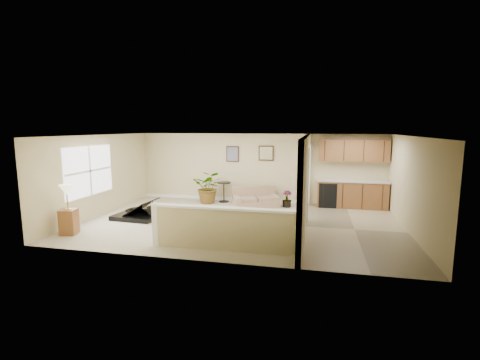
% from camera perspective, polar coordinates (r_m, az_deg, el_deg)
% --- Properties ---
extents(floor, '(9.00, 9.00, 0.00)m').
position_cam_1_polar(floor, '(10.10, 0.07, -7.03)').
color(floor, beige).
rests_on(floor, ground).
extents(back_wall, '(9.00, 0.04, 2.50)m').
position_cam_1_polar(back_wall, '(12.75, 2.97, 1.98)').
color(back_wall, beige).
rests_on(back_wall, floor).
extents(front_wall, '(9.00, 0.04, 2.50)m').
position_cam_1_polar(front_wall, '(6.98, -5.23, -3.60)').
color(front_wall, beige).
rests_on(front_wall, floor).
extents(left_wall, '(0.04, 6.00, 2.50)m').
position_cam_1_polar(left_wall, '(11.65, -22.09, 0.72)').
color(left_wall, beige).
rests_on(left_wall, floor).
extents(right_wall, '(0.04, 6.00, 2.50)m').
position_cam_1_polar(right_wall, '(9.91, 26.41, -0.84)').
color(right_wall, beige).
rests_on(right_wall, floor).
extents(ceiling, '(9.00, 6.00, 0.04)m').
position_cam_1_polar(ceiling, '(9.72, 0.08, 7.31)').
color(ceiling, white).
rests_on(ceiling, back_wall).
extents(kitchen_vinyl, '(2.70, 6.00, 0.01)m').
position_cam_1_polar(kitchen_vinyl, '(9.93, 18.28, -7.71)').
color(kitchen_vinyl, tan).
rests_on(kitchen_vinyl, floor).
extents(interior_partition, '(0.18, 5.99, 2.50)m').
position_cam_1_polar(interior_partition, '(9.87, 10.66, -0.30)').
color(interior_partition, beige).
rests_on(interior_partition, floor).
extents(pony_half_wall, '(3.42, 0.22, 1.00)m').
position_cam_1_polar(pony_half_wall, '(7.79, -3.05, -7.83)').
color(pony_half_wall, beige).
rests_on(pony_half_wall, floor).
extents(left_window, '(0.05, 2.15, 1.45)m').
position_cam_1_polar(left_window, '(11.21, -23.52, 1.38)').
color(left_window, white).
rests_on(left_window, left_wall).
extents(wall_art_left, '(0.48, 0.04, 0.58)m').
position_cam_1_polar(wall_art_left, '(12.87, -1.22, 4.28)').
color(wall_art_left, '#382714').
rests_on(wall_art_left, back_wall).
extents(wall_mirror, '(0.55, 0.04, 0.55)m').
position_cam_1_polar(wall_mirror, '(12.63, 4.32, 4.41)').
color(wall_mirror, '#382714').
rests_on(wall_mirror, back_wall).
extents(kitchen_cabinets, '(2.36, 0.65, 2.33)m').
position_cam_1_polar(kitchen_cabinets, '(12.42, 17.42, -0.36)').
color(kitchen_cabinets, '#976231').
rests_on(kitchen_cabinets, floor).
extents(piano, '(1.60, 1.66, 1.24)m').
position_cam_1_polar(piano, '(11.07, -16.25, -3.22)').
color(piano, black).
rests_on(piano, floor).
extents(piano_bench, '(0.60, 0.78, 0.46)m').
position_cam_1_polar(piano_bench, '(10.33, -10.78, -5.49)').
color(piano_bench, black).
rests_on(piano_bench, floor).
extents(loveseat, '(1.85, 1.41, 0.88)m').
position_cam_1_polar(loveseat, '(12.12, 2.65, -2.76)').
color(loveseat, tan).
rests_on(loveseat, floor).
extents(accent_table, '(0.51, 0.51, 0.73)m').
position_cam_1_polar(accent_table, '(12.78, -2.67, -1.53)').
color(accent_table, black).
rests_on(accent_table, floor).
extents(palm_plant, '(1.11, 0.98, 1.18)m').
position_cam_1_polar(palm_plant, '(12.61, -5.15, -1.20)').
color(palm_plant, black).
rests_on(palm_plant, floor).
extents(small_plant, '(0.34, 0.34, 0.58)m').
position_cam_1_polar(small_plant, '(12.11, 7.69, -3.27)').
color(small_plant, black).
rests_on(small_plant, floor).
extents(lamp_stand, '(0.46, 0.46, 1.29)m').
position_cam_1_polar(lamp_stand, '(9.94, -26.35, -4.94)').
color(lamp_stand, '#976231').
rests_on(lamp_stand, floor).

